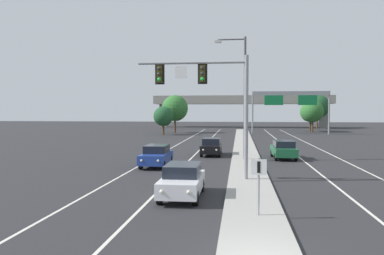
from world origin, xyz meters
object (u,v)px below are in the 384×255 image
object	(u,v)px
overhead_signal_mast	(211,91)
tree_far_right_b	(310,112)
median_sign_post	(259,178)
car_oncoming_black	(211,146)
tree_far_left_a	(175,108)
tree_far_left_b	(163,116)
tree_far_right_a	(313,111)
highway_sign_gantry	(291,99)
car_oncoming_blue	(156,155)
tree_far_right_c	(317,106)
car_receding_green	(284,149)
street_lamp_median	(242,90)
car_oncoming_white	(182,180)

from	to	relation	value
overhead_signal_mast	tree_far_right_b	distance (m)	58.69
median_sign_post	car_oncoming_black	world-z (taller)	median_sign_post
overhead_signal_mast	tree_far_left_a	bearing A→B (deg)	101.90
median_sign_post	tree_far_left_a	distance (m)	57.15
car_oncoming_black	tree_far_left_b	xyz separation A→B (m)	(-10.15, 28.75, 2.31)
tree_far_right_a	highway_sign_gantry	bearing A→B (deg)	-126.24
car_oncoming_blue	tree_far_right_a	distance (m)	52.03
overhead_signal_mast	tree_far_right_c	distance (m)	69.61
median_sign_post	highway_sign_gantry	bearing A→B (deg)	81.62
tree_far_right_c	car_oncoming_black	bearing A→B (deg)	-110.13
car_receding_green	median_sign_post	bearing A→B (deg)	-99.00
tree_far_right_b	highway_sign_gantry	bearing A→B (deg)	-117.14
overhead_signal_mast	median_sign_post	world-z (taller)	overhead_signal_mast
car_oncoming_black	car_receding_green	xyz separation A→B (m)	(6.33, -1.92, 0.00)
street_lamp_median	car_receding_green	size ratio (longest dim) A/B	2.22
highway_sign_gantry	tree_far_right_b	bearing A→B (deg)	62.86
tree_far_right_b	tree_far_right_a	xyz separation A→B (m)	(-0.16, -3.21, 0.10)
car_oncoming_black	tree_far_right_a	size ratio (longest dim) A/B	0.74
car_oncoming_black	car_receding_green	world-z (taller)	same
car_oncoming_blue	highway_sign_gantry	xyz separation A→B (m)	(14.85, 41.25, 5.34)
tree_far_left_b	car_oncoming_black	bearing A→B (deg)	-70.55
median_sign_post	car_oncoming_white	distance (m)	4.87
car_oncoming_blue	tree_far_right_a	xyz separation A→B (m)	(19.81, 48.01, 3.12)
median_sign_post	tree_far_left_b	size ratio (longest dim) A/B	0.46
car_receding_green	tree_far_right_a	size ratio (longest dim) A/B	0.75
car_receding_green	highway_sign_gantry	bearing A→B (deg)	81.96
car_receding_green	tree_far_right_a	xyz separation A→B (m)	(9.96, 42.20, 3.12)
street_lamp_median	car_oncoming_blue	xyz separation A→B (m)	(-6.29, -4.14, -4.97)
median_sign_post	car_oncoming_blue	bearing A→B (deg)	117.24
car_receding_green	tree_far_left_a	bearing A→B (deg)	112.91
tree_far_right_c	tree_far_left_b	world-z (taller)	tree_far_right_c
tree_far_left_a	highway_sign_gantry	bearing A→B (deg)	-3.31
tree_far_right_b	tree_far_right_a	world-z (taller)	tree_far_right_a
highway_sign_gantry	tree_far_right_c	bearing A→B (deg)	67.57
car_oncoming_black	tree_far_left_b	world-z (taller)	tree_far_left_b
street_lamp_median	tree_far_left_a	xyz separation A→B (m)	(-11.93, 38.30, -1.27)
car_oncoming_black	tree_far_right_a	distance (m)	43.56
highway_sign_gantry	tree_far_right_c	xyz separation A→B (m)	(8.42, 20.40, -1.14)
median_sign_post	highway_sign_gantry	world-z (taller)	highway_sign_gantry
car_oncoming_blue	tree_far_left_a	size ratio (longest dim) A/B	0.65
tree_far_right_b	tree_far_right_a	distance (m)	3.22
median_sign_post	tree_far_left_b	world-z (taller)	tree_far_left_b
car_oncoming_blue	tree_far_right_c	bearing A→B (deg)	69.32
median_sign_post	car_oncoming_blue	size ratio (longest dim) A/B	0.49
car_oncoming_white	car_oncoming_black	world-z (taller)	same
car_oncoming_blue	tree_far_left_a	distance (m)	42.97
car_oncoming_white	tree_far_left_b	world-z (taller)	tree_far_left_b
tree_far_right_a	tree_far_left_b	bearing A→B (deg)	-156.45
overhead_signal_mast	tree_far_right_a	size ratio (longest dim) A/B	1.19
car_receding_green	highway_sign_gantry	xyz separation A→B (m)	(5.01, 35.45, 5.34)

